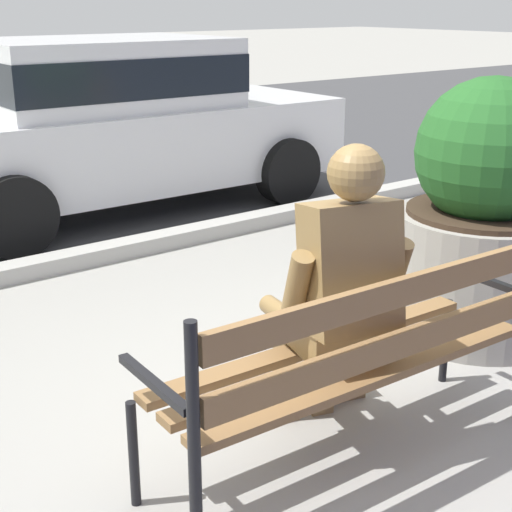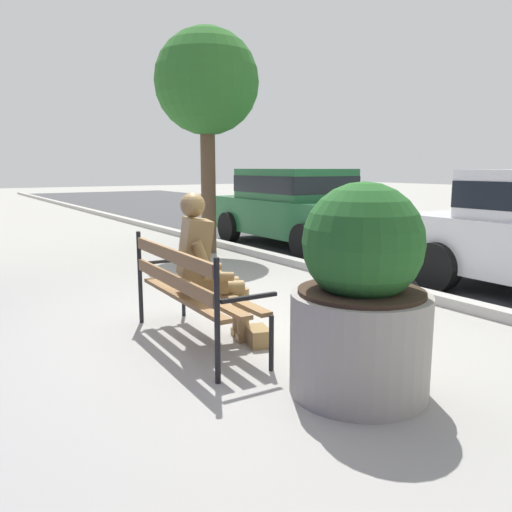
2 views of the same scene
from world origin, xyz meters
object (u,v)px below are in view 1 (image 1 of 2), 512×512
(concrete_planter, at_px, (484,219))
(park_bench, at_px, (362,350))
(bronze_statue_seated, at_px, (335,304))
(parked_car_white, at_px, (113,119))

(concrete_planter, bearing_deg, park_bench, -159.49)
(bronze_statue_seated, bearing_deg, parked_car_white, 74.88)
(concrete_planter, distance_m, parked_car_white, 3.85)
(bronze_statue_seated, xyz_separation_m, concrete_planter, (1.50, 0.37, 0.02))
(park_bench, distance_m, bronze_statue_seated, 0.24)
(park_bench, distance_m, concrete_planter, 1.65)
(park_bench, bearing_deg, parked_car_white, 75.08)
(park_bench, distance_m, parked_car_white, 4.57)
(bronze_statue_seated, bearing_deg, park_bench, -100.68)
(park_bench, xyz_separation_m, parked_car_white, (1.17, 4.40, 0.30))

